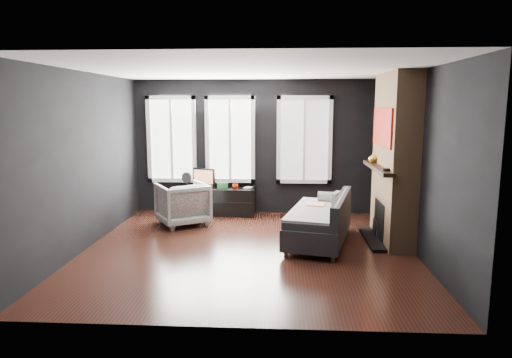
# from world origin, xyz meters

# --- Properties ---
(floor) EXTENTS (5.00, 5.00, 0.00)m
(floor) POSITION_xyz_m (0.00, 0.00, 0.00)
(floor) COLOR black
(floor) RESTS_ON ground
(ceiling) EXTENTS (5.00, 5.00, 0.00)m
(ceiling) POSITION_xyz_m (0.00, 0.00, 2.70)
(ceiling) COLOR white
(ceiling) RESTS_ON ground
(wall_back) EXTENTS (5.00, 0.02, 2.70)m
(wall_back) POSITION_xyz_m (0.00, 2.50, 1.35)
(wall_back) COLOR black
(wall_back) RESTS_ON ground
(wall_left) EXTENTS (0.02, 5.00, 2.70)m
(wall_left) POSITION_xyz_m (-2.50, 0.00, 1.35)
(wall_left) COLOR black
(wall_left) RESTS_ON ground
(wall_right) EXTENTS (0.02, 5.00, 2.70)m
(wall_right) POSITION_xyz_m (2.50, 0.00, 1.35)
(wall_right) COLOR black
(wall_right) RESTS_ON ground
(windows) EXTENTS (4.00, 0.16, 1.76)m
(windows) POSITION_xyz_m (-0.45, 2.46, 2.38)
(windows) COLOR white
(windows) RESTS_ON wall_back
(fireplace) EXTENTS (0.70, 1.62, 2.70)m
(fireplace) POSITION_xyz_m (2.30, 0.60, 1.35)
(fireplace) COLOR #93724C
(fireplace) RESTS_ON floor
(sofa) EXTENTS (1.34, 2.03, 0.80)m
(sofa) POSITION_xyz_m (1.10, 0.40, 0.40)
(sofa) COLOR #252528
(sofa) RESTS_ON floor
(stripe_pillow) EXTENTS (0.19, 0.34, 0.33)m
(stripe_pillow) POSITION_xyz_m (1.42, 0.88, 0.58)
(stripe_pillow) COLOR gray
(stripe_pillow) RESTS_ON sofa
(armchair) EXTENTS (1.13, 1.11, 0.86)m
(armchair) POSITION_xyz_m (-1.32, 1.41, 0.43)
(armchair) COLOR white
(armchair) RESTS_ON floor
(media_console) EXTENTS (1.59, 0.53, 0.54)m
(media_console) POSITION_xyz_m (-0.82, 2.24, 0.27)
(media_console) COLOR black
(media_console) RESTS_ON floor
(monitor) EXTENTS (0.51, 0.28, 0.45)m
(monitor) POSITION_xyz_m (-1.06, 2.26, 0.77)
(monitor) COLOR black
(monitor) RESTS_ON media_console
(desk_fan) EXTENTS (0.30, 0.30, 0.32)m
(desk_fan) POSITION_xyz_m (-1.41, 2.26, 0.71)
(desk_fan) COLOR gray
(desk_fan) RESTS_ON media_console
(mug) EXTENTS (0.14, 0.11, 0.12)m
(mug) POSITION_xyz_m (-0.42, 2.19, 0.60)
(mug) COLOR #F33308
(mug) RESTS_ON media_console
(book) EXTENTS (0.14, 0.07, 0.20)m
(book) POSITION_xyz_m (-0.24, 2.29, 0.64)
(book) COLOR tan
(book) RESTS_ON media_console
(storage_box) EXTENTS (0.24, 0.18, 0.12)m
(storage_box) POSITION_xyz_m (-0.68, 2.21, 0.60)
(storage_box) COLOR #2F6F3E
(storage_box) RESTS_ON media_console
(mantel_vase) EXTENTS (0.17, 0.18, 0.16)m
(mantel_vase) POSITION_xyz_m (2.05, 1.05, 1.31)
(mantel_vase) COLOR gold
(mantel_vase) RESTS_ON fireplace
(mantel_clock) EXTENTS (0.12, 0.12, 0.04)m
(mantel_clock) POSITION_xyz_m (2.05, 0.05, 1.25)
(mantel_clock) COLOR black
(mantel_clock) RESTS_ON fireplace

